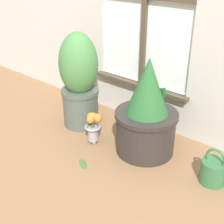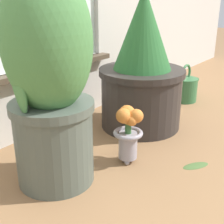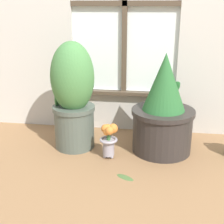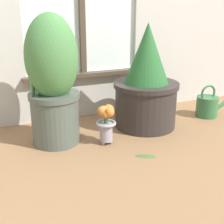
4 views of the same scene
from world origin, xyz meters
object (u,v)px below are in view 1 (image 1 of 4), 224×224
flower_vase (93,125)px  watering_can (214,171)px  potted_plant_right (147,115)px  potted_plant_left (79,81)px

flower_vase → watering_can: 0.82m
potted_plant_right → watering_can: 0.52m
flower_vase → watering_can: bearing=9.8°
flower_vase → potted_plant_right: bearing=24.6°
potted_plant_right → watering_can: potted_plant_right is taller
potted_plant_left → flower_vase: (0.25, -0.13, -0.22)m
potted_plant_right → flower_vase: 0.38m
potted_plant_left → potted_plant_right: 0.59m
potted_plant_right → flower_vase: bearing=-155.4°
potted_plant_left → flower_vase: bearing=-27.0°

